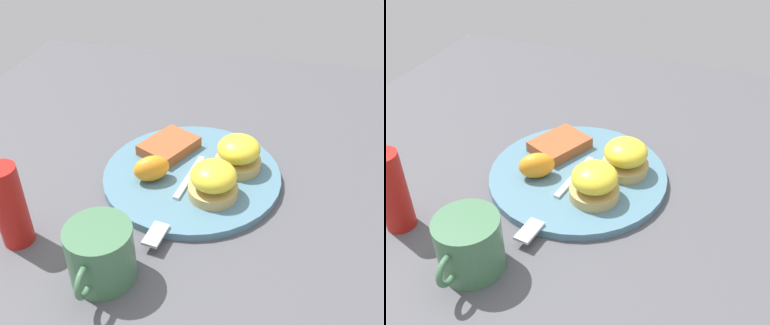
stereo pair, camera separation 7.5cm
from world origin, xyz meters
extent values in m
plane|color=#4C4C51|center=(0.00, 0.00, 0.00)|extent=(1.10, 1.10, 0.00)
cylinder|color=slate|center=(0.00, 0.00, 0.01)|extent=(0.30, 0.30, 0.01)
cylinder|color=tan|center=(0.05, 0.05, 0.02)|extent=(0.08, 0.08, 0.02)
ellipsoid|color=yellow|center=(0.05, 0.05, 0.05)|extent=(0.07, 0.07, 0.04)
cylinder|color=tan|center=(-0.03, 0.07, 0.02)|extent=(0.08, 0.08, 0.02)
ellipsoid|color=yellow|center=(-0.03, 0.07, 0.05)|extent=(0.07, 0.07, 0.04)
cube|color=#9A4F2A|center=(-0.05, -0.06, 0.02)|extent=(0.12, 0.11, 0.02)
ellipsoid|color=orange|center=(0.03, -0.06, 0.04)|extent=(0.06, 0.07, 0.04)
cube|color=silver|center=(0.02, 0.00, 0.02)|extent=(0.12, 0.03, 0.00)
cube|color=silver|center=(0.16, -0.02, 0.02)|extent=(0.05, 0.03, 0.00)
cylinder|color=#42704C|center=(0.23, -0.07, 0.04)|extent=(0.09, 0.09, 0.08)
torus|color=#42704C|center=(0.28, -0.07, 0.05)|extent=(0.04, 0.01, 0.04)
cylinder|color=#B21914|center=(0.20, -0.21, 0.06)|extent=(0.04, 0.04, 0.13)
camera|label=1|loc=(0.59, 0.14, 0.47)|focal=42.00mm
camera|label=2|loc=(0.57, 0.21, 0.47)|focal=42.00mm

